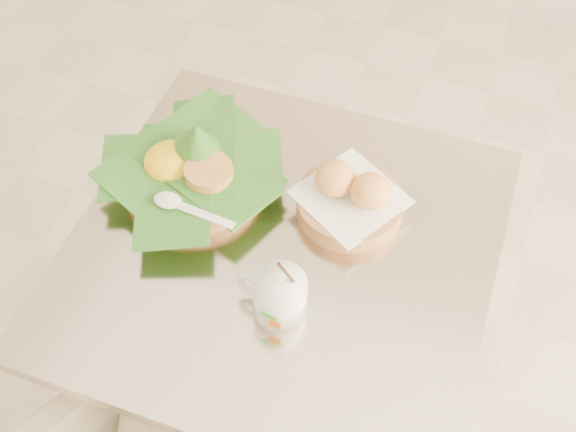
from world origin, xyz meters
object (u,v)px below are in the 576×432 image
(cafe_table, at_px, (283,312))
(bread_basket, at_px, (351,198))
(rice_basket, at_px, (192,165))
(coffee_mug, at_px, (278,294))

(cafe_table, xyz_separation_m, bread_basket, (0.08, 0.11, 0.25))
(cafe_table, bearing_deg, bread_basket, 53.20)
(cafe_table, bearing_deg, rice_basket, 158.66)
(rice_basket, distance_m, coffee_mug, 0.31)
(bread_basket, bearing_deg, rice_basket, -173.36)
(cafe_table, relative_size, coffee_mug, 5.09)
(cafe_table, height_order, bread_basket, bread_basket)
(bread_basket, xyz_separation_m, coffee_mug, (-0.05, -0.23, 0.01))
(cafe_table, relative_size, bread_basket, 3.51)
(bread_basket, height_order, coffee_mug, coffee_mug)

